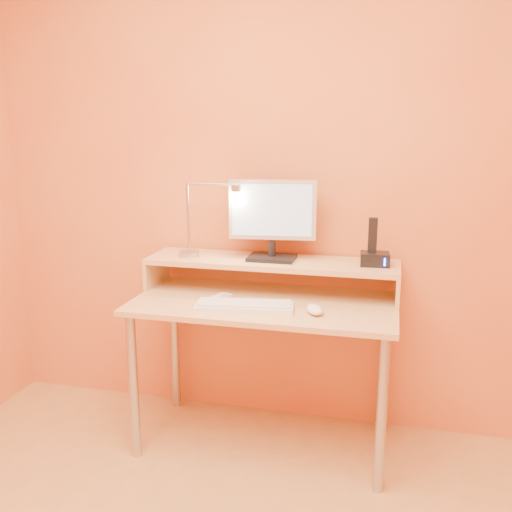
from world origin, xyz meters
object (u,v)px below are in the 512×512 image
(lamp_base, at_px, (189,254))
(keyboard, at_px, (244,307))
(phone_dock, at_px, (375,259))
(monitor_panel, at_px, (273,210))
(mouse, at_px, (315,309))
(remote_control, at_px, (215,300))

(lamp_base, distance_m, keyboard, 0.46)
(phone_dock, distance_m, keyboard, 0.64)
(monitor_panel, relative_size, lamp_base, 4.10)
(monitor_panel, xyz_separation_m, keyboard, (-0.06, -0.30, -0.39))
(mouse, bearing_deg, phone_dock, 26.61)
(lamp_base, bearing_deg, remote_control, -45.49)
(keyboard, distance_m, remote_control, 0.17)
(keyboard, bearing_deg, lamp_base, 134.64)
(monitor_panel, distance_m, mouse, 0.53)
(phone_dock, bearing_deg, monitor_panel, 174.71)
(phone_dock, height_order, mouse, phone_dock)
(phone_dock, bearing_deg, remote_control, -166.28)
(phone_dock, xyz_separation_m, keyboard, (-0.54, -0.29, -0.18))
(keyboard, relative_size, remote_control, 2.11)
(monitor_panel, bearing_deg, remote_control, -139.40)
(phone_dock, height_order, keyboard, phone_dock)
(lamp_base, distance_m, mouse, 0.71)
(monitor_panel, xyz_separation_m, remote_control, (-0.22, -0.23, -0.39))
(monitor_panel, xyz_separation_m, mouse, (0.25, -0.29, -0.38))
(keyboard, distance_m, mouse, 0.31)
(remote_control, bearing_deg, phone_dock, 34.42)
(remote_control, bearing_deg, monitor_panel, 63.92)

